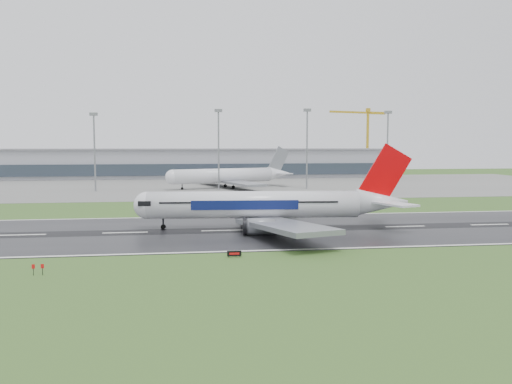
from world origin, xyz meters
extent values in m
plane|color=#31541F|center=(0.00, 0.00, 0.00)|extent=(520.00, 520.00, 0.00)
cube|color=black|center=(0.00, 0.00, 0.05)|extent=(400.00, 45.00, 0.10)
cube|color=slate|center=(0.00, 125.00, 0.04)|extent=(400.00, 130.00, 0.08)
cube|color=#90929B|center=(0.00, 185.00, 7.50)|extent=(240.00, 36.00, 15.00)
cylinder|color=gray|center=(-21.89, 100.00, 14.48)|extent=(0.64, 0.64, 28.97)
cylinder|color=gray|center=(25.72, 100.00, 15.38)|extent=(0.64, 0.64, 30.75)
cylinder|color=gray|center=(61.50, 100.00, 15.62)|extent=(0.64, 0.64, 31.24)
cylinder|color=gray|center=(95.54, 100.00, 15.34)|extent=(0.64, 0.64, 30.68)
camera|label=1|loc=(12.06, -108.77, 18.00)|focal=36.93mm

